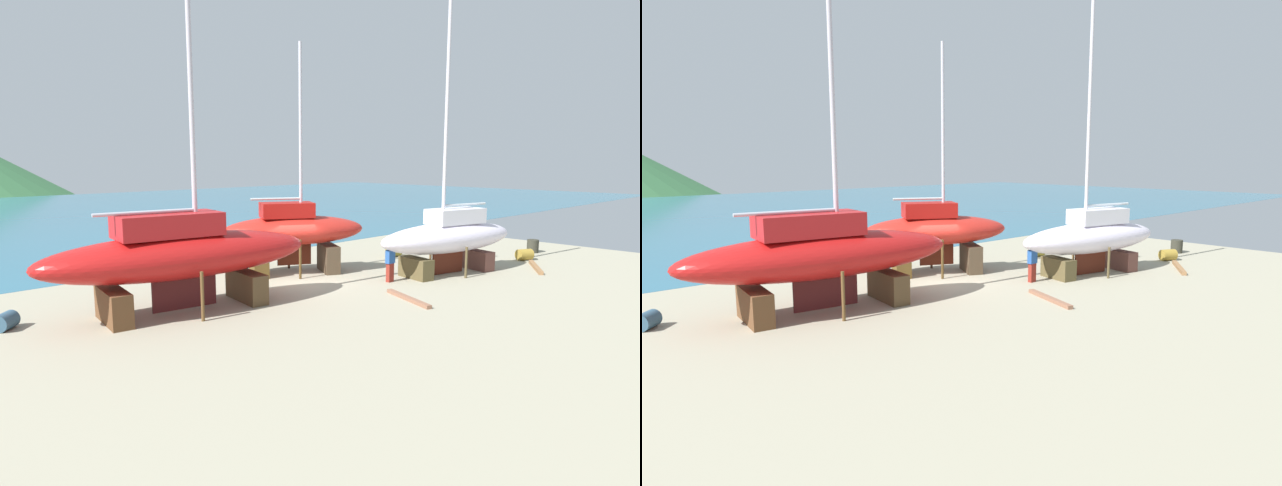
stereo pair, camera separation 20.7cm
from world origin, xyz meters
TOP-DOWN VIEW (x-y plane):
  - ground_plane at (0.00, -2.71)m, footprint 39.19×39.19m
  - sea_water at (0.00, 38.16)m, footprint 156.78×62.40m
  - sailboat_far_slipway at (0.97, 1.67)m, footprint 7.21×5.33m
  - sailboat_mid_port at (-6.27, -0.50)m, footprint 10.47×4.31m
  - sailboat_large_starboard at (6.42, -3.54)m, footprint 8.39×3.86m
  - worker at (2.94, -2.74)m, footprint 0.44×0.25m
  - barrel_tar_black at (-11.64, 1.57)m, footprint 0.95×0.95m
  - barrel_ochre at (8.13, 1.16)m, footprint 0.89×0.67m
  - barrel_blue_faded at (15.21, -3.73)m, footprint 0.92×0.92m
  - barrel_tipped_right at (13.91, 0.66)m, footprint 0.70×0.87m
  - barrel_tipped_left at (12.47, -4.53)m, footprint 1.00×0.91m
  - barrel_tipped_center at (10.61, -0.36)m, footprint 0.92×0.92m
  - timber_long_fore at (10.61, -6.03)m, footprint 2.74×1.93m
  - timber_short_skew at (0.91, -5.30)m, footprint 1.18×2.78m

SIDE VIEW (x-z plane):
  - ground_plane at x=0.00m, z-range 0.00..0.00m
  - sea_water at x=0.00m, z-range 0.00..0.00m
  - timber_short_skew at x=0.91m, z-range 0.00..0.15m
  - timber_long_fore at x=10.61m, z-range 0.00..0.17m
  - barrel_tipped_right at x=13.91m, z-range 0.00..0.57m
  - barrel_tar_black at x=-11.64m, z-range 0.00..0.58m
  - barrel_ochre at x=8.13m, z-range 0.00..0.60m
  - barrel_tipped_left at x=12.47m, z-range 0.00..0.61m
  - barrel_blue_faded at x=15.21m, z-range 0.00..0.77m
  - barrel_tipped_center at x=10.61m, z-range 0.00..0.82m
  - worker at x=2.94m, z-range 0.03..1.72m
  - sailboat_large_starboard at x=6.42m, z-range -4.53..8.15m
  - sailboat_far_slipway at x=0.97m, z-range -3.38..7.51m
  - sailboat_mid_port at x=-6.27m, z-range -6.73..11.03m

